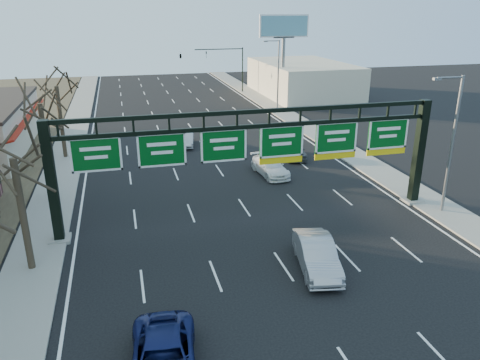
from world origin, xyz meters
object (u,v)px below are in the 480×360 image
object	(u,v)px
car_white_wagon	(270,167)
car_silver_sedan	(317,255)
car_blue_suv	(164,360)
sign_gantry	(255,150)

from	to	relation	value
car_white_wagon	car_silver_sedan	bearing A→B (deg)	-104.82
car_blue_suv	car_silver_sedan	distance (m)	10.17
sign_gantry	car_white_wagon	distance (m)	9.56
car_blue_suv	car_silver_sedan	bearing A→B (deg)	39.67
car_white_wagon	sign_gantry	bearing A→B (deg)	-120.69
car_silver_sedan	sign_gantry	bearing A→B (deg)	112.11
car_blue_suv	sign_gantry	bearing A→B (deg)	66.09
car_blue_suv	car_white_wagon	distance (m)	22.87
car_white_wagon	car_blue_suv	bearing A→B (deg)	-123.98
car_blue_suv	car_white_wagon	size ratio (longest dim) A/B	1.13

